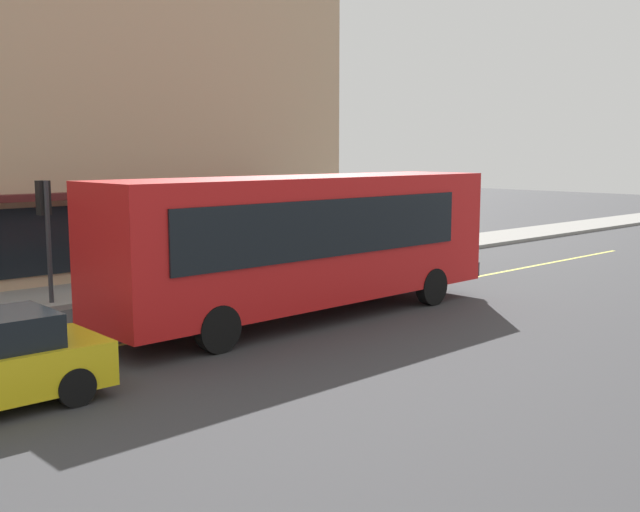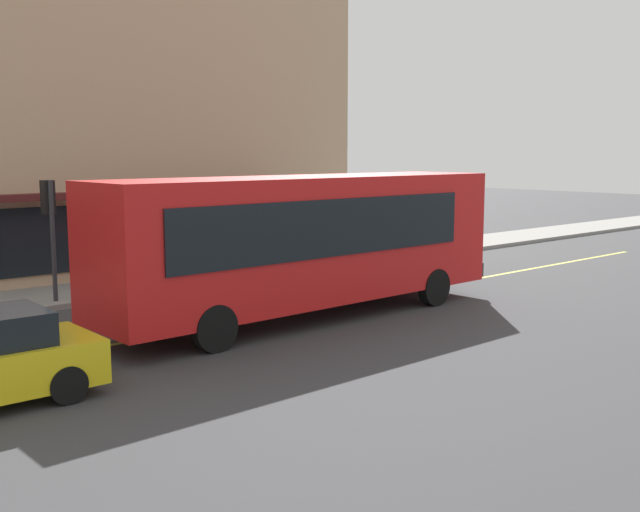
{
  "view_description": "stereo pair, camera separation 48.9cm",
  "coord_description": "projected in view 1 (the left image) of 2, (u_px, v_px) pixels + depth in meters",
  "views": [
    {
      "loc": [
        -12.05,
        -14.28,
        4.08
      ],
      "look_at": [
        0.07,
        -1.24,
        1.6
      ],
      "focal_mm": 41.97,
      "sensor_mm": 36.0,
      "label": 1
    },
    {
      "loc": [
        -11.69,
        -14.61,
        4.08
      ],
      "look_at": [
        0.07,
        -1.24,
        1.6
      ],
      "focal_mm": 41.97,
      "sensor_mm": 36.0,
      "label": 2
    }
  ],
  "objects": [
    {
      "name": "lane_centre_stripe",
      "position": [
        285.0,
        313.0,
        19.05
      ],
      "size": [
        36.0,
        0.16,
        0.01
      ],
      "primitive_type": "cube",
      "color": "#D8D14C",
      "rests_on": "ground"
    },
    {
      "name": "car_navy",
      "position": [
        342.0,
        254.0,
        24.74
      ],
      "size": [
        4.32,
        1.9,
        1.52
      ],
      "color": "navy",
      "rests_on": "ground"
    },
    {
      "name": "bus",
      "position": [
        308.0,
        238.0,
        18.3
      ],
      "size": [
        11.16,
        2.71,
        3.5
      ],
      "color": "red",
      "rests_on": "ground"
    },
    {
      "name": "ground",
      "position": [
        285.0,
        313.0,
        19.05
      ],
      "size": [
        120.0,
        120.0,
        0.0
      ],
      "primitive_type": "plane",
      "color": "#38383A"
    },
    {
      "name": "pedestrian_at_corner",
      "position": [
        156.0,
        243.0,
        23.68
      ],
      "size": [
        0.34,
        0.34,
        1.77
      ],
      "color": "black",
      "rests_on": "sidewalk"
    },
    {
      "name": "sidewalk",
      "position": [
        167.0,
        282.0,
        23.16
      ],
      "size": [
        80.0,
        2.94,
        0.15
      ],
      "primitive_type": "cube",
      "color": "gray",
      "rests_on": "ground"
    },
    {
      "name": "traffic_light",
      "position": [
        45.0,
        212.0,
        19.48
      ],
      "size": [
        0.3,
        0.52,
        3.2
      ],
      "color": "#2D2D33",
      "rests_on": "sidewalk"
    }
  ]
}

